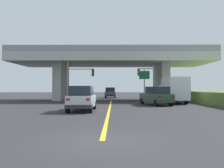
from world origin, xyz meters
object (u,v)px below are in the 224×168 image
(traffic_signal_farside, at_px, (77,77))
(traffic_signal_nearside, at_px, (148,78))
(sedan_oncoming, at_px, (110,93))
(suv_lead, at_px, (82,98))
(suv_crossing, at_px, (156,96))
(highway_sign, at_px, (144,78))
(box_truck, at_px, (173,90))

(traffic_signal_farside, bearing_deg, traffic_signal_nearside, 2.67)
(sedan_oncoming, relative_size, traffic_signal_nearside, 0.91)
(suv_lead, xyz_separation_m, sedan_oncoming, (1.86, 27.19, 0.00))
(suv_crossing, height_order, traffic_signal_farside, traffic_signal_farside)
(traffic_signal_farside, xyz_separation_m, highway_sign, (9.39, 2.80, 0.01))
(suv_lead, height_order, suv_crossing, same)
(sedan_oncoming, height_order, highway_sign, highway_sign)
(box_truck, height_order, traffic_signal_farside, traffic_signal_farside)
(box_truck, distance_m, traffic_signal_nearside, 4.17)
(suv_lead, xyz_separation_m, traffic_signal_nearside, (7.24, 13.15, 2.24))
(suv_lead, bearing_deg, traffic_signal_farside, 100.60)
(suv_lead, distance_m, traffic_signal_nearside, 15.17)
(traffic_signal_nearside, xyz_separation_m, traffic_signal_farside, (-9.61, -0.45, 0.06))
(sedan_oncoming, distance_m, highway_sign, 12.98)
(suv_lead, height_order, traffic_signal_nearside, traffic_signal_nearside)
(suv_lead, height_order, box_truck, box_truck)
(suv_lead, distance_m, sedan_oncoming, 27.25)
(suv_lead, distance_m, box_truck, 14.47)
(traffic_signal_farside, bearing_deg, box_truck, -10.28)
(suv_crossing, bearing_deg, traffic_signal_nearside, 73.24)
(suv_crossing, bearing_deg, traffic_signal_farside, 131.45)
(box_truck, relative_size, sedan_oncoming, 1.46)
(box_truck, xyz_separation_m, traffic_signal_nearside, (-2.74, 2.69, 1.61))
(suv_crossing, distance_m, traffic_signal_nearside, 6.86)
(suv_crossing, distance_m, sedan_oncoming, 21.20)
(suv_lead, bearing_deg, box_truck, 46.34)
(box_truck, relative_size, traffic_signal_nearside, 1.33)
(traffic_signal_farside, bearing_deg, sedan_oncoming, 73.72)
(traffic_signal_nearside, bearing_deg, sedan_oncoming, 110.97)
(sedan_oncoming, bearing_deg, suv_crossing, -75.44)
(traffic_signal_nearside, xyz_separation_m, highway_sign, (-0.22, 2.36, 0.07))
(suv_lead, relative_size, highway_sign, 1.02)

